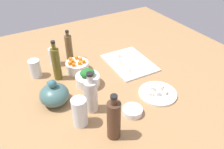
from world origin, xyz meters
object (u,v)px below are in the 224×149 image
object	(u,v)px
bottle_1	(69,47)
bottle_0	(56,63)
teapot	(54,94)
drinking_glass_0	(35,68)
plate_tofu	(158,93)
drinking_glass_1	(80,112)
bowl_small_side	(132,111)
cutting_board	(129,63)
drinking_glass_2	(54,57)
bottle_2	(91,95)
bowl_carrots	(77,67)
bowl_greens	(88,80)
bottle_3	(114,120)

from	to	relation	value
bottle_1	bottle_0	bearing A→B (deg)	141.15
bottle_0	bottle_1	bearing A→B (deg)	-38.85
teapot	drinking_glass_0	bearing A→B (deg)	4.53
plate_tofu	drinking_glass_1	distance (cm)	44.96
bowl_small_side	drinking_glass_1	world-z (taller)	drinking_glass_1
bowl_small_side	bottle_1	size ratio (longest dim) A/B	0.48
cutting_board	drinking_glass_1	size ratio (longest dim) A/B	2.36
drinking_glass_2	bowl_small_side	bearing A→B (deg)	-163.31
cutting_board	bottle_1	xyz separation A→B (cm)	(24.88, 31.24, 8.33)
teapot	bottle_2	xyz separation A→B (cm)	(-13.91, -14.18, 3.75)
teapot	bottle_2	world-z (taller)	bottle_2
plate_tofu	drinking_glass_1	size ratio (longest dim) A/B	1.43
plate_tofu	drinking_glass_2	xyz separation A→B (cm)	(56.76, 38.53, 5.03)
cutting_board	bowl_carrots	distance (cm)	33.80
bottle_0	drinking_glass_2	bearing A→B (deg)	-10.94
bowl_greens	bottle_2	bearing A→B (deg)	160.58
cutting_board	drinking_glass_0	world-z (taller)	drinking_glass_0
bowl_greens	bottle_2	distance (cm)	21.35
cutting_board	drinking_glass_1	distance (cm)	58.26
drinking_glass_1	drinking_glass_2	distance (cm)	55.53
bottle_0	drinking_glass_0	bearing A→B (deg)	50.28
drinking_glass_0	drinking_glass_1	size ratio (longest dim) A/B	0.75
bottle_1	bottle_3	xyz separation A→B (cm)	(-70.85, 7.31, 1.16)
drinking_glass_1	teapot	bearing A→B (deg)	15.93
plate_tofu	bowl_carrots	world-z (taller)	bowl_carrots
cutting_board	bowl_carrots	size ratio (longest dim) A/B	2.43
bowl_small_side	teapot	bearing A→B (deg)	48.81
teapot	drinking_glass_2	world-z (taller)	teapot
teapot	bottle_1	world-z (taller)	bottle_1
bowl_small_side	bowl_carrots	bearing A→B (deg)	10.37
bottle_0	bowl_small_side	bearing A→B (deg)	-154.86
bowl_small_side	bowl_greens	bearing A→B (deg)	16.01
teapot	bottle_0	distance (cm)	22.05
bottle_3	drinking_glass_2	xyz separation A→B (cm)	(69.15, 3.75, -4.36)
plate_tofu	bowl_carrots	size ratio (longest dim) A/B	1.48
bottle_1	bottle_2	size ratio (longest dim) A/B	0.93
plate_tofu	bowl_greens	xyz separation A→B (cm)	(26.56, 29.07, 2.48)
plate_tofu	bowl_carrots	xyz separation A→B (cm)	(42.62, 28.71, 2.40)
bottle_3	cutting_board	bearing A→B (deg)	-39.98
bottle_2	drinking_glass_2	size ratio (longest dim) A/B	1.96
plate_tofu	drinking_glass_2	world-z (taller)	drinking_glass_2
bottle_2	bottle_3	bearing A→B (deg)	-176.84
drinking_glass_0	bottle_2	bearing A→B (deg)	-158.87
bottle_0	plate_tofu	bearing A→B (deg)	-134.54
bottle_1	drinking_glass_0	xyz separation A→B (cm)	(-8.63, 24.84, -3.45)
bottle_1	drinking_glass_2	xyz separation A→B (cm)	(-1.70, 11.06, -3.20)
teapot	bottle_0	size ratio (longest dim) A/B	0.70
cutting_board	drinking_glass_2	xyz separation A→B (cm)	(23.18, 42.30, 5.13)
bowl_small_side	bottle_3	size ratio (longest dim) A/B	0.43
cutting_board	drinking_glass_1	world-z (taller)	drinking_glass_1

